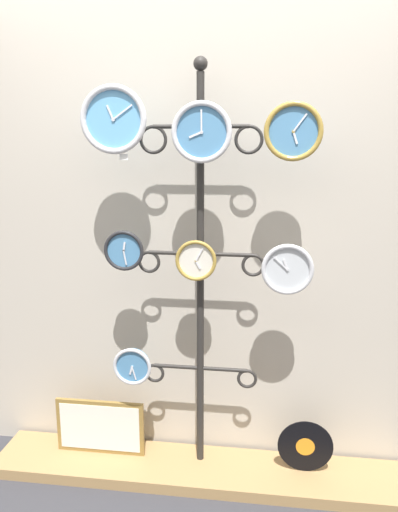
{
  "coord_description": "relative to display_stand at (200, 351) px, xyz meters",
  "views": [
    {
      "loc": [
        0.32,
        -1.96,
        1.72
      ],
      "look_at": [
        0.0,
        0.36,
        1.19
      ],
      "focal_mm": 35.0,
      "sensor_mm": 36.0,
      "label": 1
    }
  ],
  "objects": [
    {
      "name": "clock_top_left",
      "position": [
        -0.38,
        -0.11,
        1.15
      ],
      "size": [
        0.31,
        0.04,
        0.31
      ],
      "color": "#60A8DB"
    },
    {
      "name": "clock_middle_right",
      "position": [
        0.42,
        -0.11,
        0.48
      ],
      "size": [
        0.24,
        0.04,
        0.24
      ],
      "color": "silver"
    },
    {
      "name": "low_shelf",
      "position": [
        -0.0,
        -0.06,
        -0.65
      ],
      "size": [
        2.2,
        0.36,
        0.06
      ],
      "color": "#9E7A4C",
      "rests_on": "ground_plane"
    },
    {
      "name": "clock_top_right",
      "position": [
        0.42,
        -0.11,
        1.09
      ],
      "size": [
        0.26,
        0.04,
        0.26
      ],
      "color": "#4C84B2"
    },
    {
      "name": "price_tag_upper",
      "position": [
        -0.34,
        -0.11,
        0.98
      ],
      "size": [
        0.04,
        0.0,
        0.03
      ],
      "color": "white"
    },
    {
      "name": "clock_bottom_left",
      "position": [
        -0.34,
        -0.09,
        -0.06
      ],
      "size": [
        0.2,
        0.04,
        0.2
      ],
      "color": "#4C84B2"
    },
    {
      "name": "picture_frame",
      "position": [
        -0.55,
        -0.02,
        -0.47
      ],
      "size": [
        0.49,
        0.02,
        0.31
      ],
      "color": "olive",
      "rests_on": "low_shelf"
    },
    {
      "name": "vinyl_record",
      "position": [
        0.55,
        -0.03,
        -0.48
      ],
      "size": [
        0.28,
        0.01,
        0.28
      ],
      "color": "black",
      "rests_on": "low_shelf"
    },
    {
      "name": "shop_wall",
      "position": [
        -0.0,
        0.16,
        0.72
      ],
      "size": [
        4.4,
        0.04,
        2.8
      ],
      "color": "#BCB2A3",
      "rests_on": "ground_plane"
    },
    {
      "name": "clock_middle_left",
      "position": [
        -0.36,
        -0.09,
        0.54
      ],
      "size": [
        0.2,
        0.04,
        0.2
      ],
      "color": "#4C84B2"
    },
    {
      "name": "display_stand",
      "position": [
        0.0,
        0.0,
        0.0
      ],
      "size": [
        0.63,
        0.43,
        2.11
      ],
      "color": "#282623",
      "rests_on": "ground_plane"
    },
    {
      "name": "clock_top_center",
      "position": [
        0.02,
        -0.11,
        1.09
      ],
      "size": [
        0.27,
        0.04,
        0.27
      ],
      "color": "#4C84B2"
    },
    {
      "name": "clock_middle_center",
      "position": [
        -0.01,
        -0.08,
        0.5
      ],
      "size": [
        0.2,
        0.04,
        0.2
      ],
      "color": "silver"
    }
  ]
}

